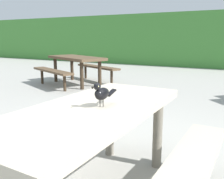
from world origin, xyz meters
name	(u,v)px	position (x,y,z in m)	size (l,w,h in m)	color
hedge_wall	(217,40)	(0.00, 10.50, 1.14)	(28.00, 2.27, 2.29)	#428438
picnic_table_foreground	(92,130)	(0.31, 0.09, 0.56)	(1.72, 1.82, 0.74)	#B2A893
bird_grackle	(101,93)	(0.38, 0.10, 0.84)	(0.08, 0.29, 0.18)	black
picnic_table_mid_right	(76,64)	(-2.75, 4.03, 0.56)	(2.23, 2.21, 0.74)	brown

